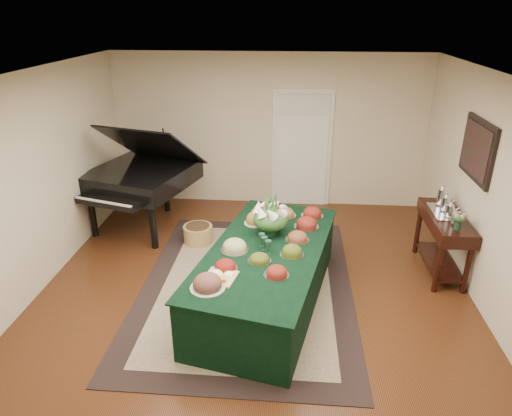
# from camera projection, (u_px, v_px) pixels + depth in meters

# --- Properties ---
(ground) EXTENTS (6.00, 6.00, 0.00)m
(ground) POSITION_uv_depth(u_px,v_px,m) (254.00, 292.00, 5.89)
(ground) COLOR black
(ground) RESTS_ON ground
(area_rug) EXTENTS (2.73, 3.82, 0.01)m
(area_rug) POSITION_uv_depth(u_px,v_px,m) (247.00, 285.00, 6.01)
(area_rug) COLOR black
(area_rug) RESTS_ON ground
(kitchen_doorway) EXTENTS (1.05, 0.07, 2.10)m
(kitchen_doorway) POSITION_uv_depth(u_px,v_px,m) (302.00, 150.00, 8.14)
(kitchen_doorway) COLOR white
(kitchen_doorway) RESTS_ON ground
(buffet_table) EXTENTS (1.83, 2.92, 0.75)m
(buffet_table) POSITION_uv_depth(u_px,v_px,m) (267.00, 275.00, 5.55)
(buffet_table) COLOR black
(buffet_table) RESTS_ON ground
(food_platters) EXTENTS (1.45, 2.25, 0.13)m
(food_platters) POSITION_uv_depth(u_px,v_px,m) (267.00, 239.00, 5.50)
(food_platters) COLOR white
(food_platters) RESTS_ON buffet_table
(cutting_board) EXTENTS (0.38, 0.38, 0.10)m
(cutting_board) POSITION_uv_depth(u_px,v_px,m) (221.00, 274.00, 4.80)
(cutting_board) COLOR tan
(cutting_board) RESTS_ON buffet_table
(green_goblets) EXTENTS (0.16, 0.24, 0.18)m
(green_goblets) POSITION_uv_depth(u_px,v_px,m) (265.00, 244.00, 5.31)
(green_goblets) COLOR #163723
(green_goblets) RESTS_ON buffet_table
(floral_centerpiece) EXTENTS (0.45, 0.45, 0.45)m
(floral_centerpiece) POSITION_uv_depth(u_px,v_px,m) (271.00, 215.00, 5.62)
(floral_centerpiece) COLOR #163723
(floral_centerpiece) RESTS_ON buffet_table
(grand_piano) EXTENTS (1.90, 2.01, 1.76)m
(grand_piano) POSITION_uv_depth(u_px,v_px,m) (141.00, 176.00, 7.30)
(grand_piano) COLOR black
(grand_piano) RESTS_ON ground
(wicker_basket) EXTENTS (0.45, 0.45, 0.28)m
(wicker_basket) POSITION_uv_depth(u_px,v_px,m) (198.00, 234.00, 7.07)
(wicker_basket) COLOR #A38041
(wicker_basket) RESTS_ON ground
(mahogany_sideboard) EXTENTS (0.45, 1.23, 0.85)m
(mahogany_sideboard) POSITION_uv_depth(u_px,v_px,m) (444.00, 229.00, 6.10)
(mahogany_sideboard) COLOR black
(mahogany_sideboard) RESTS_ON ground
(tea_service) EXTENTS (0.34, 0.74, 0.30)m
(tea_service) POSITION_uv_depth(u_px,v_px,m) (447.00, 205.00, 6.03)
(tea_service) COLOR white
(tea_service) RESTS_ON mahogany_sideboard
(pink_bouquet) EXTENTS (0.18, 0.18, 0.24)m
(pink_bouquet) POSITION_uv_depth(u_px,v_px,m) (459.00, 218.00, 5.58)
(pink_bouquet) COLOR #163723
(pink_bouquet) RESTS_ON mahogany_sideboard
(wall_painting) EXTENTS (0.05, 0.95, 0.75)m
(wall_painting) POSITION_uv_depth(u_px,v_px,m) (477.00, 150.00, 5.64)
(wall_painting) COLOR black
(wall_painting) RESTS_ON ground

